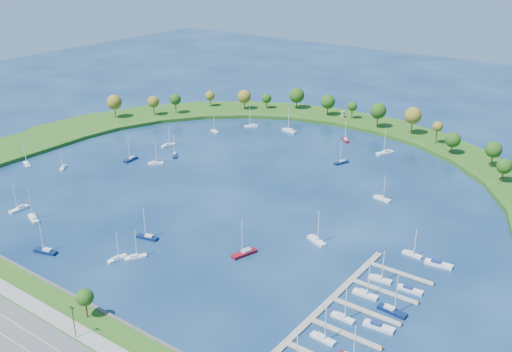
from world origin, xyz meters
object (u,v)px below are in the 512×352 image
Objects in this scene: moored_boat_1 at (168,145)px; docked_boat_9 at (410,290)px; moored_boat_0 at (385,152)px; docked_boat_7 at (392,310)px; dock_system at (343,317)px; docked_boat_6 at (365,293)px; moored_boat_7 at (251,126)px; moored_boat_18 at (382,198)px; moored_boat_11 at (147,236)px; moored_boat_2 at (131,159)px; moored_boat_6 at (46,251)px; moored_boat_3 at (215,131)px; docked_boat_2 at (323,337)px; moored_boat_19 at (175,155)px; docked_boat_8 at (380,278)px; moored_boat_14 at (317,240)px; moored_boat_10 at (135,256)px; moored_boat_8 at (27,164)px; docked_boat_4 at (343,317)px; moored_boat_21 at (244,253)px; docked_boat_5 at (378,326)px; moored_boat_16 at (341,162)px; docked_boat_10 at (412,254)px; harbor_tower at (343,114)px; docked_boat_11 at (438,264)px; moored_boat_20 at (19,208)px; moored_boat_5 at (117,258)px; moored_boat_17 at (155,163)px; moored_boat_4 at (345,139)px; moored_boat_13 at (63,167)px.

docked_boat_9 is at bearing -95.47° from moored_boat_1.
docked_boat_7 is (59.64, -126.49, -0.04)m from moored_boat_0.
docked_boat_6 is (0.22, 14.40, 0.56)m from dock_system.
moored_boat_0 is 84.13m from moored_boat_7.
moored_boat_11 is at bearing -116.25° from moored_boat_18.
dock_system is 5.62× the size of moored_boat_0.
moored_boat_6 reaches higher than moored_boat_2.
moored_boat_7 is (11.28, 20.12, 0.05)m from moored_boat_3.
moored_boat_2 reaches higher than docked_boat_2.
moored_boat_6 reaches higher than moored_boat_19.
docked_boat_8 is at bearing 88.88° from docked_boat_6.
moored_boat_14 is at bearing -86.84° from moored_boat_18.
moored_boat_10 is 0.84× the size of docked_boat_7.
moored_boat_8 is 196.66m from docked_boat_7.
docked_boat_7 is at bearing 49.00° from docked_boat_4.
docked_boat_8 reaches higher than docked_boat_9.
docked_boat_5 is (56.74, -10.24, -0.29)m from moored_boat_21.
docked_boat_7 is 1.62× the size of docked_boat_9.
moored_boat_16 is at bearing -115.08° from moored_boat_11.
moored_boat_11 reaches higher than moored_boat_3.
moored_boat_16 is at bearing 135.12° from moored_boat_14.
moored_boat_18 is at bearing 109.60° from docked_boat_6.
harbor_tower is at bearing 130.67° from docked_boat_10.
docked_boat_10 is 1.09× the size of docked_boat_11.
moored_boat_20 is (0.45, -127.32, 0.07)m from moored_boat_3.
moored_boat_19 is 0.99× the size of docked_boat_8.
moored_boat_11 is (21.98, 29.03, -0.02)m from moored_boat_6.
dock_system is 7.68× the size of moored_boat_5.
moored_boat_17 is at bearing 164.89° from docked_boat_9.
moored_boat_5 is at bearing 65.73° from moored_boat_7.
moored_boat_21 is at bearing -19.63° from moored_boat_10.
moored_boat_17 is (8.77, -56.70, 0.04)m from moored_boat_3.
docked_boat_4 is at bearing -110.77° from docked_boat_11.
moored_boat_4 reaches higher than docked_boat_8.
moored_boat_0 reaches higher than moored_boat_7.
moored_boat_8 is at bearing -20.97° from moored_boat_0.
moored_boat_2 is 22.37m from moored_boat_19.
docked_boat_4 is at bearing -50.31° from moored_boat_10.
docked_boat_8 is at bearing 53.11° from moored_boat_13.
docked_boat_10 is at bearing -53.07° from harbor_tower.
moored_boat_10 is at bearing -152.32° from docked_boat_11.
moored_boat_1 reaches higher than docked_boat_4.
docked_boat_6 is at bearing -96.09° from docked_boat_8.
moored_boat_19 is (-105.61, 35.14, -0.05)m from moored_boat_14.
docked_boat_8 is at bearing -58.20° from moored_boat_18.
moored_boat_7 is 76.87m from moored_boat_17.
docked_boat_11 is at bearing -2.47° from docked_boat_10.
moored_boat_11 is 1.09× the size of moored_boat_19.
moored_boat_2 is at bearing 171.62° from docked_boat_11.
moored_boat_3 is at bearing 51.37° from moored_boat_17.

